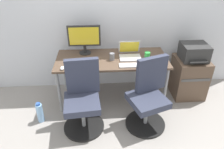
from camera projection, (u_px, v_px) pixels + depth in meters
name	position (u px, v px, depth m)	size (l,w,h in m)	color
ground_plane	(112.00, 97.00, 3.46)	(5.28, 5.28, 0.00)	gray
back_wall	(110.00, 9.00, 3.14)	(4.40, 0.04, 2.60)	silver
desk	(112.00, 62.00, 3.13)	(1.62, 0.69, 0.70)	brown
office_chair_left	(83.00, 99.00, 2.72)	(0.54, 0.54, 0.94)	black
office_chair_right	(148.00, 97.00, 2.77)	(0.56, 0.56, 0.94)	black
side_cabinet	(189.00, 77.00, 3.38)	(0.48, 0.49, 0.64)	brown
printer	(194.00, 52.00, 3.15)	(0.38, 0.40, 0.24)	#2D2D2D
water_bottle_on_floor	(40.00, 113.00, 2.92)	(0.09, 0.09, 0.31)	#8CBFF2
desktop_monitor	(84.00, 38.00, 3.12)	(0.48, 0.18, 0.43)	#262626
open_laptop	(130.00, 53.00, 3.11)	(0.31, 0.28, 0.22)	silver
keyboard_by_monitor	(81.00, 68.00, 2.84)	(0.34, 0.12, 0.02)	silver
keyboard_by_laptop	(132.00, 65.00, 2.90)	(0.34, 0.12, 0.02)	silver
mouse_by_monitor	(62.00, 68.00, 2.82)	(0.06, 0.10, 0.03)	silver
mouse_by_laptop	(156.00, 57.00, 3.09)	(0.06, 0.10, 0.03)	#B7B7B7
coffee_mug	(147.00, 55.00, 3.08)	(0.08, 0.08, 0.09)	green
pen_cup	(112.00, 57.00, 3.02)	(0.07, 0.07, 0.10)	slate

